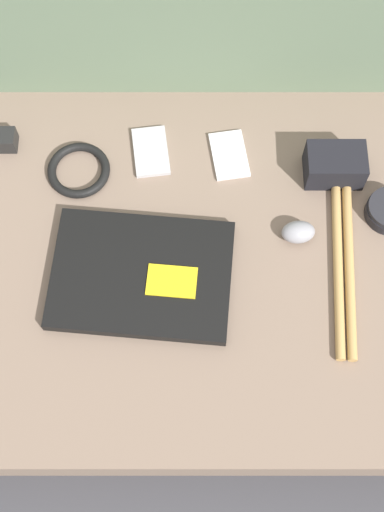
% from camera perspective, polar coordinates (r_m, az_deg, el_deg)
% --- Properties ---
extents(ground_plane, '(8.00, 8.00, 0.00)m').
position_cam_1_polar(ground_plane, '(1.42, 0.00, -1.99)').
color(ground_plane, '#38383D').
extents(couch_seat, '(0.91, 0.75, 0.11)m').
position_cam_1_polar(couch_seat, '(1.37, 0.00, -1.19)').
color(couch_seat, '#7A6656').
rests_on(couch_seat, ground_plane).
extents(couch_backrest, '(0.91, 0.20, 0.47)m').
position_cam_1_polar(couch_backrest, '(1.47, -0.04, 19.07)').
color(couch_backrest, '#60755B').
rests_on(couch_backrest, ground_plane).
extents(laptop, '(0.35, 0.26, 0.03)m').
position_cam_1_polar(laptop, '(1.30, -4.04, -1.54)').
color(laptop, black).
rests_on(laptop, couch_seat).
extents(computer_mouse, '(0.07, 0.05, 0.04)m').
position_cam_1_polar(computer_mouse, '(1.34, 8.49, 1.92)').
color(computer_mouse, gray).
rests_on(computer_mouse, couch_seat).
extents(phone_silver, '(0.08, 0.11, 0.01)m').
position_cam_1_polar(phone_silver, '(1.42, 2.98, 8.08)').
color(phone_silver, silver).
rests_on(phone_silver, couch_seat).
extents(phone_black, '(0.08, 0.12, 0.01)m').
position_cam_1_polar(phone_black, '(1.43, -3.33, 8.33)').
color(phone_black, '#B7B7BC').
rests_on(phone_black, couch_seat).
extents(camera_pouch, '(0.11, 0.08, 0.07)m').
position_cam_1_polar(camera_pouch, '(1.40, 11.34, 7.17)').
color(camera_pouch, black).
rests_on(camera_pouch, couch_seat).
extents(charger_brick, '(0.05, 0.04, 0.04)m').
position_cam_1_polar(charger_brick, '(1.47, -14.78, 8.94)').
color(charger_brick, black).
rests_on(charger_brick, couch_seat).
extents(cable_coil, '(0.12, 0.12, 0.02)m').
position_cam_1_polar(cable_coil, '(1.42, -9.06, 6.78)').
color(cable_coil, black).
rests_on(cable_coil, couch_seat).
extents(drumstick_pair, '(0.06, 0.34, 0.02)m').
position_cam_1_polar(drumstick_pair, '(1.34, 12.05, -1.03)').
color(drumstick_pair, tan).
rests_on(drumstick_pair, couch_seat).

